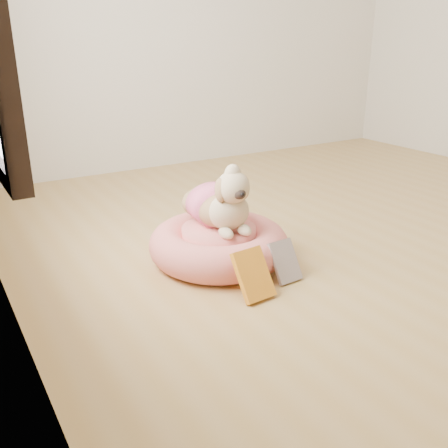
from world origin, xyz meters
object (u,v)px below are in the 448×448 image
dog (220,192)px  book_white (285,261)px  pet_bed (219,244)px  book_yellow (253,275)px

dog → book_white: 0.46m
pet_bed → book_white: 0.37m
book_yellow → book_white: book_yellow is taller
pet_bed → book_yellow: bearing=-99.1°
pet_bed → book_white: size_ratio=3.50×
dog → book_yellow: 0.48m
pet_bed → dog: 0.27m
dog → book_yellow: dog is taller
book_white → pet_bed: bearing=110.9°
book_yellow → book_white: size_ratio=1.14×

